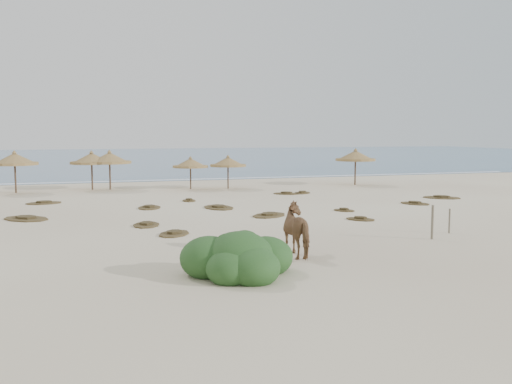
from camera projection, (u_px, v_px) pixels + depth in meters
The scene contains 27 objects.
ground at pixel (268, 226), 25.72m from camera, with size 160.00×160.00×0.00m, color beige.
ocean at pixel (126, 157), 96.81m from camera, with size 200.00×100.00×0.01m, color #2B5482.
foam_line at pixel (173, 180), 50.37m from camera, with size 70.00×0.60×0.01m, color white.
palapa_0 at pixel (15, 160), 39.41m from camera, with size 4.18×4.18×2.98m.
palapa_1 at pixel (92, 159), 41.66m from camera, with size 3.34×3.34×2.90m.
palapa_2 at pixel (110, 159), 41.78m from camera, with size 3.28×3.28×2.94m.
palapa_3 at pixel (190, 163), 42.10m from camera, with size 3.04×3.04×2.46m.
palapa_4 at pixel (228, 162), 42.55m from camera, with size 3.31×3.31×2.54m.
palapa_5 at pixel (355, 156), 45.52m from camera, with size 3.75×3.75×2.96m.
horse at pixel (300, 230), 19.37m from camera, with size 0.97×2.13×1.80m, color brown.
fence_post_near at pixel (432, 222), 22.40m from camera, with size 0.10×0.10×1.36m, color #706754.
fence_post_far at pixel (449, 221), 23.74m from camera, with size 0.08×0.08×1.03m, color #706754.
bush at pixel (240, 259), 16.68m from camera, with size 3.42×3.01×1.53m.
scrub_1 at pixel (26, 218), 27.59m from camera, with size 2.93×3.01×0.16m.
scrub_2 at pixel (146, 224), 25.74m from camera, with size 1.55×2.02×0.16m.
scrub_3 at pixel (219, 207), 31.70m from camera, with size 1.83×2.53×0.16m.
scrub_4 at pixel (415, 203), 33.49m from camera, with size 1.86×2.14×0.16m.
scrub_5 at pixel (442, 197), 36.53m from camera, with size 2.78×2.64×0.16m.
scrub_6 at pixel (44, 203), 33.69m from camera, with size 2.26×1.68×0.16m.
scrub_7 at pixel (286, 193), 38.89m from camera, with size 2.14×1.94×0.16m.
scrub_9 at pixel (269, 215), 28.72m from camera, with size 2.60×2.53×0.16m.
scrub_10 at pixel (302, 193), 39.37m from camera, with size 1.81×1.84×0.16m.
scrub_11 at pixel (174, 233), 23.49m from camera, with size 1.88×2.12×0.16m.
scrub_12 at pixel (360, 219), 27.42m from camera, with size 1.63×1.72×0.16m.
scrub_13 at pixel (149, 207), 31.67m from camera, with size 1.66×2.15×0.16m.
scrub_14 at pixel (189, 200), 34.90m from camera, with size 0.88×1.28×0.16m.
scrub_15 at pixel (344, 210), 30.53m from camera, with size 1.32×1.45×0.16m.
Camera 1 is at (-8.21, -24.07, 4.19)m, focal length 40.00 mm.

